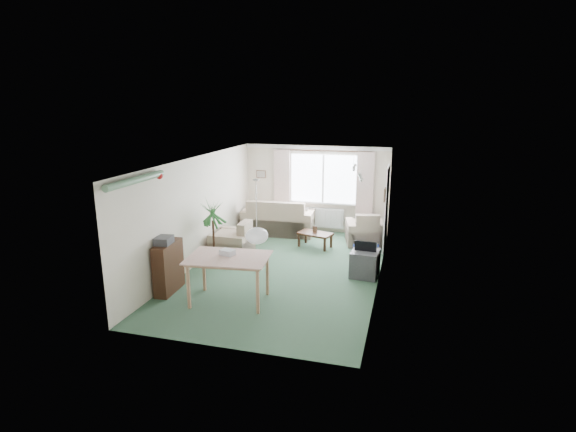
% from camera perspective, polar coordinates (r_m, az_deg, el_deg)
% --- Properties ---
extents(ground, '(6.50, 6.50, 0.00)m').
position_cam_1_polar(ground, '(9.78, -0.47, -6.97)').
color(ground, '#32543D').
extents(window, '(1.80, 0.03, 1.30)m').
position_cam_1_polar(window, '(12.38, 4.51, 4.75)').
color(window, white).
extents(curtain_rod, '(2.60, 0.03, 0.03)m').
position_cam_1_polar(curtain_rod, '(12.20, 4.51, 8.26)').
color(curtain_rod, black).
extents(curtain_left, '(0.45, 0.08, 2.00)m').
position_cam_1_polar(curtain_left, '(12.59, -0.76, 3.89)').
color(curtain_left, beige).
extents(curtain_right, '(0.45, 0.08, 2.00)m').
position_cam_1_polar(curtain_right, '(12.16, 9.73, 3.32)').
color(curtain_right, beige).
extents(radiator, '(1.20, 0.10, 0.55)m').
position_cam_1_polar(radiator, '(12.57, 4.37, -0.22)').
color(radiator, white).
extents(doorway, '(0.03, 0.95, 2.00)m').
position_cam_1_polar(doorway, '(11.27, 12.39, 0.91)').
color(doorway, black).
extents(pendant_lamp, '(0.36, 0.36, 0.36)m').
position_cam_1_polar(pendant_lamp, '(7.16, -3.98, -2.52)').
color(pendant_lamp, white).
extents(tinsel_garland, '(1.60, 1.60, 0.12)m').
position_cam_1_polar(tinsel_garland, '(7.93, -18.75, 4.34)').
color(tinsel_garland, '#196626').
extents(bauble_cluster_a, '(0.20, 0.20, 0.20)m').
position_cam_1_polar(bauble_cluster_a, '(9.83, 8.32, 6.40)').
color(bauble_cluster_a, silver).
extents(bauble_cluster_b, '(0.20, 0.20, 0.20)m').
position_cam_1_polar(bauble_cluster_b, '(8.61, 9.28, 5.25)').
color(bauble_cluster_b, silver).
extents(wall_picture_back, '(0.28, 0.03, 0.22)m').
position_cam_1_polar(wall_picture_back, '(12.83, -3.44, 5.34)').
color(wall_picture_back, brown).
extents(wall_picture_right, '(0.03, 0.24, 0.30)m').
position_cam_1_polar(wall_picture_right, '(10.17, 12.20, 2.66)').
color(wall_picture_right, brown).
extents(sofa, '(2.00, 1.15, 0.97)m').
position_cam_1_polar(sofa, '(12.40, -1.17, 0.01)').
color(sofa, beige).
rests_on(sofa, ground).
extents(armchair_corner, '(1.12, 1.09, 0.85)m').
position_cam_1_polar(armchair_corner, '(11.65, 9.80, -1.45)').
color(armchair_corner, beige).
rests_on(armchair_corner, ground).
extents(armchair_left, '(0.88, 0.92, 0.82)m').
position_cam_1_polar(armchair_left, '(10.75, -7.15, -2.77)').
color(armchair_left, '#C5B895').
rests_on(armchair_left, ground).
extents(coffee_table, '(0.92, 0.67, 0.37)m').
position_cam_1_polar(coffee_table, '(11.29, 3.46, -3.04)').
color(coffee_table, black).
rests_on(coffee_table, ground).
extents(photo_frame, '(0.12, 0.05, 0.16)m').
position_cam_1_polar(photo_frame, '(11.26, 3.43, -1.68)').
color(photo_frame, '#4F3929').
rests_on(photo_frame, coffee_table).
extents(bookshelf, '(0.31, 0.81, 0.98)m').
position_cam_1_polar(bookshelf, '(8.90, -14.95, -6.31)').
color(bookshelf, black).
rests_on(bookshelf, ground).
extents(hifi_box, '(0.32, 0.38, 0.14)m').
position_cam_1_polar(hifi_box, '(8.67, -15.51, -3.00)').
color(hifi_box, '#343439').
rests_on(hifi_box, bookshelf).
extents(houseplant, '(0.67, 0.67, 1.46)m').
position_cam_1_polar(houseplant, '(10.12, -9.46, -2.06)').
color(houseplant, '#1D571F').
rests_on(houseplant, ground).
extents(dining_table, '(1.43, 1.03, 0.84)m').
position_cam_1_polar(dining_table, '(8.28, -7.47, -8.03)').
color(dining_table, tan).
rests_on(dining_table, ground).
extents(gift_box, '(0.29, 0.24, 0.12)m').
position_cam_1_polar(gift_box, '(8.21, -7.70, -4.66)').
color(gift_box, white).
rests_on(gift_box, dining_table).
extents(tv_cube, '(0.60, 0.65, 0.55)m').
position_cam_1_polar(tv_cube, '(9.55, 9.73, -5.95)').
color(tv_cube, '#3B3B40').
rests_on(tv_cube, ground).
extents(pet_bed, '(0.81, 0.81, 0.13)m').
position_cam_1_polar(pet_bed, '(11.28, 9.86, -3.90)').
color(pet_bed, navy).
rests_on(pet_bed, ground).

